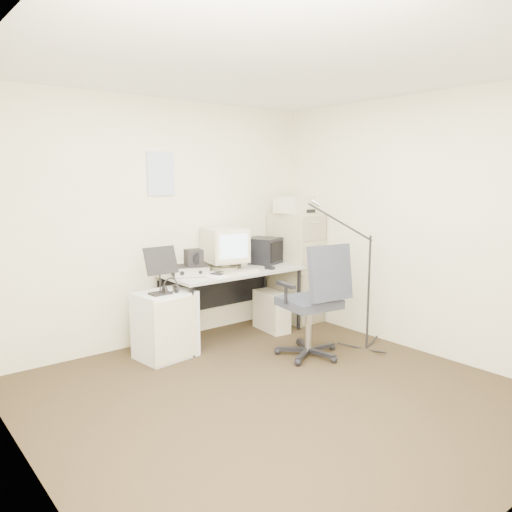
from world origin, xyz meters
TOP-DOWN VIEW (x-y plane):
  - floor at (0.00, 0.00)m, footprint 3.60×3.60m
  - ceiling at (0.00, 0.00)m, footprint 3.60×3.60m
  - wall_back at (0.00, 1.80)m, footprint 3.60×0.02m
  - wall_left at (-1.80, 0.00)m, footprint 0.02×3.60m
  - wall_right at (1.80, 0.00)m, footprint 0.02×3.60m
  - wall_calendar at (-0.02, 1.79)m, footprint 0.30×0.02m
  - filing_cabinet at (1.58, 1.48)m, footprint 0.40×0.60m
  - printer at (1.58, 1.49)m, footprint 0.51×0.39m
  - desk at (0.63, 1.45)m, footprint 1.50×0.70m
  - crt_monitor at (0.59, 1.53)m, footprint 0.48×0.49m
  - crt_tv at (1.15, 1.56)m, footprint 0.42×0.44m
  - desk_speaker at (0.84, 1.56)m, footprint 0.09×0.09m
  - keyboard at (0.56, 1.24)m, footprint 0.45×0.19m
  - mouse at (0.96, 1.22)m, footprint 0.08×0.11m
  - radio_receiver at (0.11, 1.47)m, footprint 0.42×0.37m
  - radio_speaker at (0.14, 1.45)m, footprint 0.20×0.19m
  - papers at (0.30, 1.28)m, footprint 0.27×0.32m
  - pc_tower at (1.08, 1.33)m, footprint 0.26×0.49m
  - office_chair at (0.82, 0.48)m, footprint 0.73×0.73m
  - side_cart at (-0.27, 1.32)m, footprint 0.56×0.47m
  - music_stand at (-0.34, 1.26)m, footprint 0.34×0.23m
  - headphones at (-0.25, 1.23)m, footprint 0.18×0.18m
  - mic_stand at (1.43, 0.26)m, footprint 0.03×0.03m

SIDE VIEW (x-z plane):
  - floor at x=0.00m, z-range -0.01..0.00m
  - pc_tower at x=1.08m, z-range 0.00..0.44m
  - side_cart at x=-0.27m, z-range 0.00..0.64m
  - desk at x=0.63m, z-range 0.00..0.73m
  - office_chair at x=0.82m, z-range 0.00..1.10m
  - filing_cabinet at x=1.58m, z-range 0.00..1.30m
  - headphones at x=-0.25m, z-range 0.68..0.70m
  - papers at x=0.30m, z-range 0.73..0.75m
  - keyboard at x=0.56m, z-range 0.73..0.75m
  - mouse at x=0.96m, z-range 0.73..0.76m
  - mic_stand at x=1.43m, z-range 0.00..1.51m
  - radio_receiver at x=0.11m, z-range 0.73..0.83m
  - desk_speaker at x=0.84m, z-range 0.73..0.89m
  - music_stand at x=-0.34m, z-range 0.64..1.10m
  - crt_tv at x=1.15m, z-range 0.73..1.03m
  - radio_speaker at x=0.14m, z-range 0.83..0.99m
  - crt_monitor at x=0.59m, z-range 0.73..1.18m
  - wall_back at x=0.00m, z-range 0.00..2.50m
  - wall_left at x=-1.80m, z-range 0.00..2.50m
  - wall_right at x=1.80m, z-range 0.00..2.50m
  - printer at x=1.58m, z-range 1.30..1.48m
  - wall_calendar at x=-0.02m, z-range 1.53..1.97m
  - ceiling at x=0.00m, z-range 2.50..2.50m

